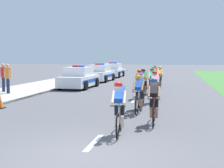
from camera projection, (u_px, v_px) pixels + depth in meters
The scene contains 21 objects.
ground_plane at pixel (82, 155), 7.05m from camera, with size 160.00×160.00×0.00m, color #4C4C51.
sidewalk_slab at pixel (38, 87), 22.20m from camera, with size 3.75×60.00×0.12m, color #A3A099.
kerb_edge at pixel (62, 87), 21.85m from camera, with size 0.16×60.00×0.13m, color #9E9E99.
lane_markings_centre at pixel (121, 114), 11.94m from camera, with size 0.14×17.60×0.01m.
cyclist_lead at pixel (119, 107), 8.78m from camera, with size 0.44×1.72×1.56m.
cyclist_second at pixel (154, 100), 10.17m from camera, with size 0.42×1.72×1.56m.
cyclist_third at pixel (139, 93), 12.11m from camera, with size 0.43×1.72×1.56m.
cyclist_fourth at pixel (140, 91), 13.09m from camera, with size 0.45×1.72×1.56m.
cyclist_fifth at pixel (155, 86), 15.04m from camera, with size 0.43×1.72×1.56m.
cyclist_sixth at pixel (140, 84), 16.48m from camera, with size 0.42×1.72×1.56m.
cyclist_seventh at pixel (144, 82), 17.65m from camera, with size 0.44×1.72×1.56m.
cyclist_eighth at pixel (152, 81), 18.46m from camera, with size 0.45×1.72×1.56m.
cyclist_ninth at pixel (160, 77), 21.63m from camera, with size 0.45×1.72×1.56m.
cyclist_tenth at pixel (153, 76), 22.55m from camera, with size 0.43×1.72×1.56m.
cyclist_eleventh at pixel (155, 75), 24.36m from camera, with size 0.44×1.72×1.56m.
police_car_nearest at pixel (79, 78), 21.99m from camera, with size 2.08×4.44×1.59m.
police_car_second at pixel (100, 74), 27.98m from camera, with size 2.14×4.47×1.59m.
police_car_third at pixel (113, 71), 33.86m from camera, with size 2.00×4.40×1.59m.
traffic_cone_far at pixel (0, 101), 13.35m from camera, with size 0.36×0.36×0.64m.
spectator_closest at pixel (8, 76), 17.79m from camera, with size 0.44×0.41×1.68m.
spectator_middle at pixel (3, 75), 18.63m from camera, with size 0.44×0.41×1.68m.
Camera 1 is at (2.02, -6.61, 2.20)m, focal length 50.35 mm.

